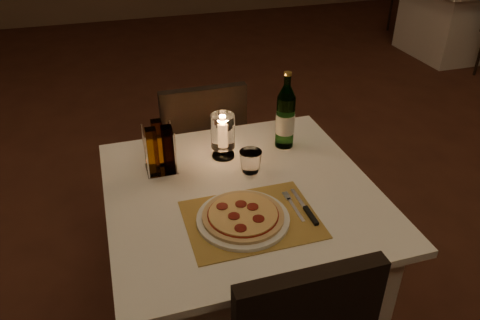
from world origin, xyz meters
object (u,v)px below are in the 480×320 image
object	(u,v)px
neighbor_table_right	(455,20)
plate	(243,219)
water_bottle	(285,117)
hurricane_candle	(223,133)
chair_far	(201,143)
tumbler	(250,161)
main_table	(241,261)
pizza	(243,215)

from	to	relation	value
neighbor_table_right	plate	bearing A→B (deg)	-138.06
water_bottle	hurricane_candle	bearing A→B (deg)	-177.81
chair_far	tumbler	distance (m)	0.65
main_table	tumbler	distance (m)	0.43
plate	pizza	size ratio (longest dim) A/B	1.14
pizza	chair_far	bearing A→B (deg)	86.79
water_bottle	hurricane_candle	world-z (taller)	water_bottle
water_bottle	neighbor_table_right	size ratio (longest dim) A/B	0.34
tumbler	plate	bearing A→B (deg)	-112.56
chair_far	plate	world-z (taller)	chair_far
tumbler	neighbor_table_right	world-z (taller)	tumbler
water_bottle	neighbor_table_right	bearing A→B (deg)	40.30
tumbler	main_table	bearing A→B (deg)	-122.44
chair_far	water_bottle	distance (m)	0.62
chair_far	tumbler	world-z (taller)	chair_far
chair_far	pizza	world-z (taller)	chair_far
plate	pizza	distance (m)	0.02
main_table	tumbler	bearing A→B (deg)	57.56
chair_far	tumbler	xyz separation A→B (m)	(0.07, -0.60, 0.24)
pizza	neighbor_table_right	world-z (taller)	pizza
water_bottle	main_table	bearing A→B (deg)	-136.08
main_table	hurricane_candle	size ratio (longest dim) A/B	5.22
main_table	pizza	world-z (taller)	pizza
chair_far	water_bottle	xyz separation A→B (m)	(0.28, -0.45, 0.33)
main_table	chair_far	xyz separation A→B (m)	(-0.00, 0.71, 0.18)
chair_far	main_table	bearing A→B (deg)	-90.00
plate	water_bottle	bearing A→B (deg)	53.84
pizza	hurricane_candle	bearing A→B (deg)	83.71
main_table	plate	size ratio (longest dim) A/B	3.12
plate	hurricane_candle	world-z (taller)	hurricane_candle
tumbler	water_bottle	world-z (taller)	water_bottle
plate	tumbler	size ratio (longest dim) A/B	3.56
water_bottle	plate	bearing A→B (deg)	-126.16
chair_far	tumbler	bearing A→B (deg)	-83.22
water_bottle	tumbler	bearing A→B (deg)	-143.18
plate	tumbler	xyz separation A→B (m)	(0.12, 0.29, 0.03)
chair_far	hurricane_candle	world-z (taller)	hurricane_candle
plate	water_bottle	world-z (taller)	water_bottle
water_bottle	neighbor_table_right	world-z (taller)	water_bottle
main_table	pizza	distance (m)	0.44
plate	water_bottle	xyz separation A→B (m)	(0.33, 0.45, 0.13)
plate	chair_far	bearing A→B (deg)	86.80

